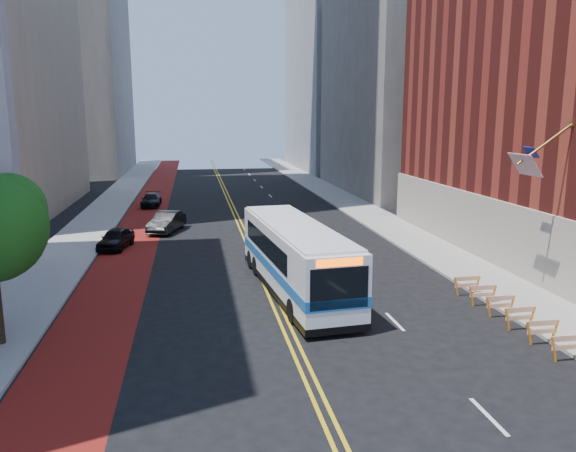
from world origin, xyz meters
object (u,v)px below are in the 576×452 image
(car_a, at_px, (116,238))
(car_b, at_px, (167,222))
(car_c, at_px, (151,200))
(transit_bus, at_px, (295,256))

(car_a, distance_m, car_b, 6.01)
(car_c, bearing_deg, car_b, -78.83)
(transit_bus, height_order, car_a, transit_bus)
(transit_bus, xyz_separation_m, car_b, (-7.11, 16.52, -1.07))
(car_a, bearing_deg, car_c, 98.49)
(transit_bus, distance_m, car_c, 30.93)
(transit_bus, relative_size, car_b, 2.77)
(transit_bus, distance_m, car_a, 15.40)
(transit_bus, bearing_deg, car_b, 107.94)
(car_a, bearing_deg, car_b, 70.28)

